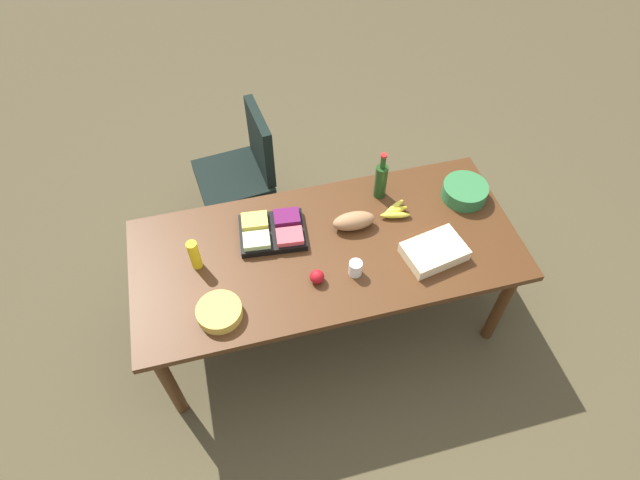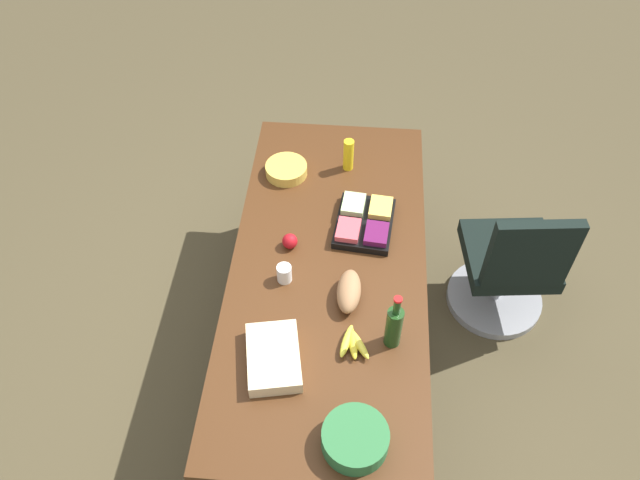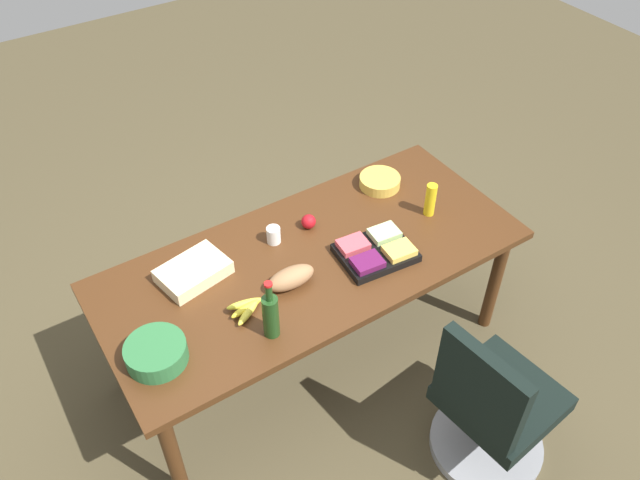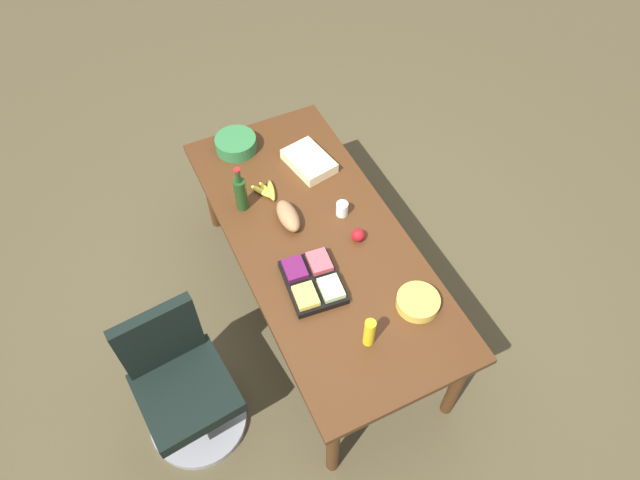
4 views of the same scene
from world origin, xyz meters
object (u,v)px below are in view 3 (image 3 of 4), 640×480
Objects in this scene: office_chair at (491,412)px; wine_bottle at (271,315)px; salad_bowl at (156,353)px; sheet_cake at (193,272)px; chip_bowl at (380,181)px; fruit_platter at (376,251)px; banana_bunch at (247,308)px; paper_cup at (274,235)px; conference_table at (312,268)px; bread_loaf at (291,278)px; mustard_bottle at (430,200)px; apple_red at (309,222)px.

office_chair is 2.91× the size of wine_bottle.
salad_bowl is 0.49m from sheet_cake.
wine_bottle reaches higher than chip_bowl.
fruit_platter is 0.71m from banana_bunch.
chip_bowl is (-1.17, -0.08, -0.01)m from sheet_cake.
wine_bottle is at bearing 101.47° from banana_bunch.
office_chair reaches higher than sheet_cake.
paper_cup is at bearing -68.80° from office_chair.
conference_table is at bearing -162.64° from banana_bunch.
banana_bunch is 0.26m from bread_loaf.
mustard_bottle is (-0.80, 0.26, 0.05)m from paper_cup.
banana_bunch is (-0.44, -0.03, -0.02)m from salad_bowl.
chip_bowl is at bearing -101.91° from office_chair.
wine_bottle is (0.76, -0.68, 0.52)m from office_chair.
salad_bowl is at bearing 0.18° from fruit_platter.
mustard_bottle is 1.14m from banana_bunch.
office_chair is 0.93m from fruit_platter.
chip_bowl is at bearing -158.75° from banana_bunch.
office_chair is 1.23m from banana_bunch.
banana_bunch is at bearing 4.00° from mustard_bottle.
fruit_platter is 1.70× the size of chip_bowl.
salad_bowl is 0.82× the size of sheet_cake.
bread_loaf reaches higher than salad_bowl.
sheet_cake is at bearing -71.87° from banana_bunch.
sheet_cake is 1.17m from chip_bowl.
paper_cup is 0.38× the size of bread_loaf.
conference_table is at bearing -149.95° from bread_loaf.
paper_cup is at bearing -63.25° from conference_table.
office_chair is at bearing 146.59° from salad_bowl.
banana_bunch is (0.44, 0.14, 0.10)m from conference_table.
mustard_bottle is 0.88m from bread_loaf.
chip_bowl is at bearing -163.62° from salad_bowl.
office_chair is 1.54m from salad_bowl.
conference_table is 11.27× the size of mustard_bottle.
bread_loaf is (-0.69, -0.06, 0.00)m from salad_bowl.
mustard_bottle reaches higher than sheet_cake.
salad_bowl is 1.47× the size of banana_bunch.
office_chair reaches higher than bread_loaf.
fruit_platter is at bearing 177.90° from banana_bunch.
conference_table is 23.55× the size of paper_cup.
banana_bunch is at bearing 31.65° from apple_red.
bread_loaf is (0.88, 0.05, -0.04)m from mustard_bottle.
paper_cup is (0.10, -0.20, 0.12)m from conference_table.
salad_bowl is 1.39× the size of mustard_bottle.
apple_red is 0.65m from mustard_bottle.
fruit_platter reaches higher than sheet_cake.
bread_loaf reaches higher than fruit_platter.
sheet_cake is 1.33× the size of bread_loaf.
conference_table is at bearing -4.68° from mustard_bottle.
conference_table is 0.59m from sheet_cake.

